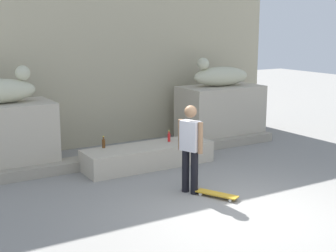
% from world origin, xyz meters
% --- Properties ---
extents(ground_plane, '(40.00, 40.00, 0.00)m').
position_xyz_m(ground_plane, '(0.00, 0.00, 0.00)').
color(ground_plane, gray).
extents(facade_wall, '(10.24, 0.60, 5.51)m').
position_xyz_m(facade_wall, '(0.00, 5.89, 2.76)').
color(facade_wall, tan).
rests_on(facade_wall, ground_plane).
extents(pedestal_left, '(2.23, 1.23, 1.48)m').
position_xyz_m(pedestal_left, '(-2.90, 4.51, 0.74)').
color(pedestal_left, '#B7AD99').
rests_on(pedestal_left, ground_plane).
extents(pedestal_right, '(2.23, 1.23, 1.48)m').
position_xyz_m(pedestal_right, '(2.90, 4.51, 0.74)').
color(pedestal_right, '#B7AD99').
rests_on(pedestal_right, ground_plane).
extents(statue_reclining_right, '(1.66, 0.77, 0.78)m').
position_xyz_m(statue_reclining_right, '(2.87, 4.52, 1.77)').
color(statue_reclining_right, beige).
rests_on(statue_reclining_right, pedestal_right).
extents(ledge_block, '(2.96, 0.88, 0.47)m').
position_xyz_m(ledge_block, '(0.00, 3.28, 0.24)').
color(ledge_block, '#B7AD99').
rests_on(ledge_block, ground_plane).
extents(skater, '(0.32, 0.51, 1.67)m').
position_xyz_m(skater, '(-0.15, 1.36, 0.92)').
color(skater, black).
rests_on(skater, ground_plane).
extents(skateboard, '(0.54, 0.80, 0.08)m').
position_xyz_m(skateboard, '(0.13, 0.89, 0.06)').
color(skateboard, gold).
rests_on(skateboard, ground_plane).
extents(bottle_red, '(0.07, 0.07, 0.26)m').
position_xyz_m(bottle_red, '(0.59, 3.38, 0.57)').
color(bottle_red, red).
rests_on(bottle_red, ledge_block).
extents(bottle_brown, '(0.07, 0.07, 0.26)m').
position_xyz_m(bottle_brown, '(-0.93, 3.61, 0.58)').
color(bottle_brown, '#593314').
rests_on(bottle_brown, ledge_block).
extents(stair_step, '(8.04, 0.50, 0.22)m').
position_xyz_m(stair_step, '(0.00, 3.88, 0.11)').
color(stair_step, gray).
rests_on(stair_step, ground_plane).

